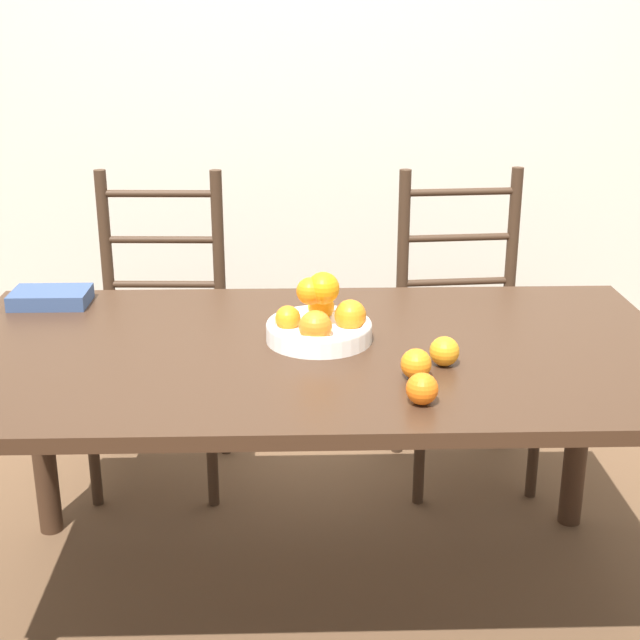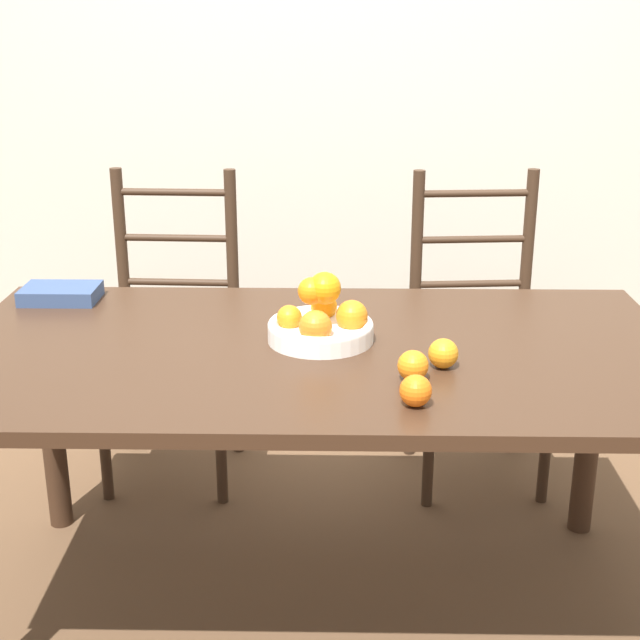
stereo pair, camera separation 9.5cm
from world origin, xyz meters
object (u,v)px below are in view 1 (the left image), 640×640
fruit_bowl (320,322)px  book_stack (51,297)px  orange_loose_1 (416,364)px  orange_loose_0 (422,389)px  chair_left (160,340)px  chair_right (464,337)px  orange_loose_2 (444,351)px

fruit_bowl → book_stack: fruit_bowl is taller
orange_loose_1 → orange_loose_0: bearing=-92.2°
orange_loose_1 → chair_left: bearing=126.5°
fruit_bowl → chair_right: size_ratio=0.25×
orange_loose_0 → fruit_bowl: bearing=117.9°
orange_loose_2 → chair_left: chair_left is taller
fruit_bowl → book_stack: size_ratio=1.24×
orange_loose_0 → chair_right: size_ratio=0.07×
orange_loose_2 → chair_left: 1.23m
chair_left → book_stack: chair_left is taller
orange_loose_2 → chair_right: 0.97m
fruit_bowl → orange_loose_0: fruit_bowl is taller
orange_loose_0 → orange_loose_1: size_ratio=0.98×
fruit_bowl → orange_loose_0: size_ratio=3.86×
book_stack → orange_loose_2: bearing=-25.1°
orange_loose_0 → chair_left: (-0.71, 1.11, -0.30)m
orange_loose_0 → orange_loose_2: size_ratio=0.98×
chair_left → orange_loose_2: bearing=-46.3°
orange_loose_2 → chair_right: chair_right is taller
orange_loose_2 → chair_left: bearing=131.5°
fruit_bowl → orange_loose_2: size_ratio=3.79×
orange_loose_0 → book_stack: orange_loose_0 is taller
orange_loose_1 → chair_right: 1.06m
orange_loose_0 → orange_loose_2: 0.22m
orange_loose_1 → orange_loose_2: 0.11m
fruit_bowl → orange_loose_0: bearing=-62.1°
orange_loose_2 → chair_left: size_ratio=0.07×
orange_loose_0 → chair_right: (0.31, 1.11, -0.30)m
orange_loose_0 → orange_loose_2: orange_loose_2 is taller
chair_right → orange_loose_2: bearing=-108.8°
chair_right → orange_loose_1: bearing=-111.8°
orange_loose_0 → orange_loose_1: bearing=87.8°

